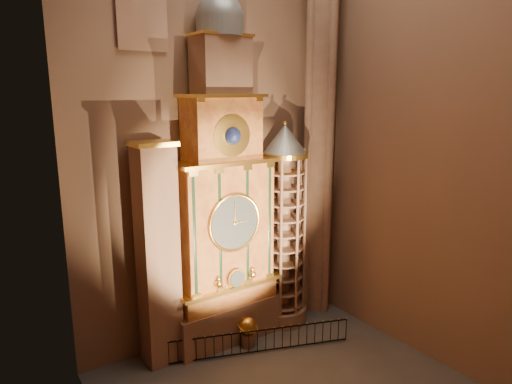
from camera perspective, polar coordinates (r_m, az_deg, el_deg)
wall_back at (r=22.07m, az=-5.69°, el=9.19°), size 22.00×0.00×22.00m
wall_left at (r=13.79m, az=-18.97°, el=6.61°), size 0.00×22.00×22.00m
wall_right at (r=22.20m, az=18.64°, el=8.63°), size 0.00×22.00×22.00m
astronomical_clock at (r=21.86m, az=-4.11°, el=-2.31°), size 5.60×2.41×16.70m
portrait_tower at (r=20.88m, az=-12.17°, el=-7.68°), size 1.80×1.60×10.20m
stair_turret at (r=23.95m, az=3.49°, el=-4.47°), size 2.50×2.50×10.80m
gothic_pier at (r=24.87m, az=7.99°, el=9.50°), size 2.04×2.04×22.00m
celestial_globe at (r=23.18m, az=-1.06°, el=-16.75°), size 1.37×1.34×1.54m
iron_railing at (r=22.75m, az=-0.36°, el=-18.24°), size 8.95×3.46×1.14m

